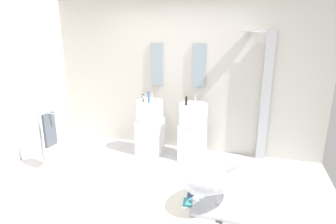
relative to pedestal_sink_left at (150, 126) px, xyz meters
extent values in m
cube|color=silver|center=(0.37, -1.19, -0.51)|extent=(4.80, 3.60, 0.04)
cube|color=beige|center=(0.37, 0.46, 0.81)|extent=(4.80, 0.10, 2.60)
cube|color=white|center=(0.00, 0.00, -0.19)|extent=(0.40, 0.40, 0.61)
cylinder|color=white|center=(0.00, 0.00, 0.28)|extent=(0.45, 0.45, 0.33)
cylinder|color=#B7BABF|center=(0.00, 0.12, 0.49)|extent=(0.02, 0.02, 0.10)
cube|color=white|center=(0.74, 0.00, -0.19)|extent=(0.40, 0.40, 0.61)
cylinder|color=white|center=(0.74, 0.00, 0.28)|extent=(0.45, 0.45, 0.33)
cylinder|color=#B7BABF|center=(0.74, 0.12, 0.49)|extent=(0.02, 0.02, 0.10)
cube|color=#8C9EA8|center=(0.00, 0.39, 1.00)|extent=(0.22, 0.03, 0.72)
cube|color=#8C9EA8|center=(0.74, 0.39, 1.00)|extent=(0.22, 0.03, 0.72)
cube|color=#B7BABF|center=(1.82, 0.34, 0.53)|extent=(0.14, 0.08, 2.05)
cylinder|color=#B7BABF|center=(1.67, 0.32, 1.54)|extent=(0.30, 0.02, 0.02)
cylinder|color=#B7BABF|center=(1.52, 0.29, 1.54)|extent=(0.24, 0.24, 0.02)
cube|color=#B7BABF|center=(1.33, -1.28, -0.46)|extent=(0.56, 0.50, 0.06)
cylinder|color=#B7BABF|center=(1.33, -1.28, -0.29)|extent=(0.05, 0.05, 0.34)
torus|color=silver|center=(1.33, -1.28, -0.09)|extent=(1.08, 1.08, 0.49)
cylinder|color=#B7BABF|center=(-1.34, -1.04, -0.02)|extent=(0.03, 0.03, 0.95)
cylinder|color=#B7BABF|center=(-1.16, -1.04, 0.41)|extent=(0.36, 0.02, 0.02)
cube|color=#4C515B|center=(-1.16, -1.04, 0.16)|extent=(0.04, 0.22, 0.50)
cube|color=white|center=(1.00, -1.28, -0.49)|extent=(1.29, 0.71, 0.01)
cube|color=teal|center=(1.05, -1.28, -0.47)|extent=(0.28, 0.19, 0.03)
cube|color=#38383D|center=(1.32, -1.41, -0.47)|extent=(0.32, 0.28, 0.02)
cube|color=navy|center=(1.07, -1.12, -0.47)|extent=(0.30, 0.24, 0.02)
cylinder|color=white|center=(1.07, -1.29, -0.43)|extent=(0.07, 0.07, 0.11)
cylinder|color=#4C72B7|center=(0.05, -0.15, 0.52)|extent=(0.04, 0.04, 0.16)
cylinder|color=black|center=(0.05, -0.15, 0.61)|extent=(0.02, 0.02, 0.02)
cylinder|color=black|center=(0.66, -0.13, 0.50)|extent=(0.04, 0.04, 0.13)
cylinder|color=black|center=(0.66, -0.13, 0.58)|extent=(0.02, 0.02, 0.02)
cylinder|color=#99999E|center=(-0.06, -0.11, 0.50)|extent=(0.04, 0.04, 0.11)
cylinder|color=black|center=(-0.06, -0.11, 0.56)|extent=(0.02, 0.02, 0.02)
camera|label=1|loc=(1.60, -4.09, 1.45)|focal=28.98mm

